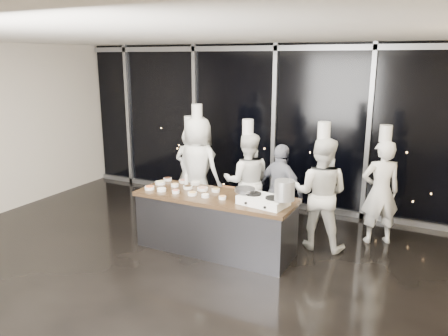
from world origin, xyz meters
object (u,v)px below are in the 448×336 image
Objects in this scene: chef_far_left at (190,170)px; demo_counter at (215,223)px; chef_right at (320,193)px; frying_pan at (244,190)px; stock_pot at (284,190)px; chef_center at (247,181)px; chef_side at (380,191)px; guest at (281,190)px; stove at (263,200)px; chef_left at (198,168)px.

demo_counter is at bearing 129.58° from chef_far_left.
frying_pan is at bearing 41.97° from chef_right.
stock_pot is 0.14× the size of chef_right.
chef_center is 2.18m from chef_side.
chef_far_left reaches higher than guest.
demo_counter is 1.84m from chef_far_left.
chef_far_left is 2.67m from chef_right.
chef_far_left is at bearing 133.13° from demo_counter.
chef_side is (0.80, 0.62, -0.03)m from chef_right.
chef_center is (-1.09, 1.22, -0.32)m from stock_pot.
chef_far_left is 0.97× the size of chef_center.
chef_far_left is at bearing 155.00° from stove.
chef_right is 1.04× the size of chef_side.
chef_far_left is 3.43m from chef_side.
frying_pan is at bearing 150.73° from chef_left.
frying_pan is 0.28× the size of chef_side.
guest is (0.68, 1.06, 0.33)m from demo_counter.
chef_left is 3.19m from chef_side.
frying_pan is at bearing 103.63° from guest.
stove is 0.47× the size of guest.
chef_left is 1.06× the size of chef_right.
demo_counter is at bearing 139.76° from chef_left.
demo_counter is 0.79m from frying_pan.
stock_pot is at bearing -2.43° from stove.
chef_left is at bearing -28.67° from chef_center.
chef_left is (0.25, -0.14, 0.11)m from chef_far_left.
chef_side is at bearing 179.02° from chef_far_left.
chef_far_left reaches higher than demo_counter.
stove is (0.81, -0.08, 0.51)m from demo_counter.
chef_side is at bearing -142.01° from guest.
demo_counter is 4.63× the size of frying_pan.
stove is at bearing 168.32° from stock_pot.
stock_pot is 0.18× the size of guest.
chef_left is (-0.98, 1.17, 0.50)m from demo_counter.
guest is at bearing -18.76° from chef_right.
chef_far_left is 1.92m from guest.
chef_right is at bearing 31.18° from demo_counter.
chef_right is at bearing 146.52° from chef_center.
demo_counter is 1.69m from chef_right.
frying_pan reaches higher than demo_counter.
chef_side is (1.39, 1.54, -0.10)m from stove.
chef_side is at bearing 57.27° from stove.
stock_pot is 2.80m from chef_far_left.
stove is 1.09m from chef_right.
guest reaches higher than stock_pot.
chef_left is 1.10× the size of chef_center.
chef_side reaches higher than demo_counter.
stock_pot is at bearing 134.27° from guest.
chef_far_left is 1.31m from chef_center.
chef_left is at bearing 148.18° from stock_pot.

